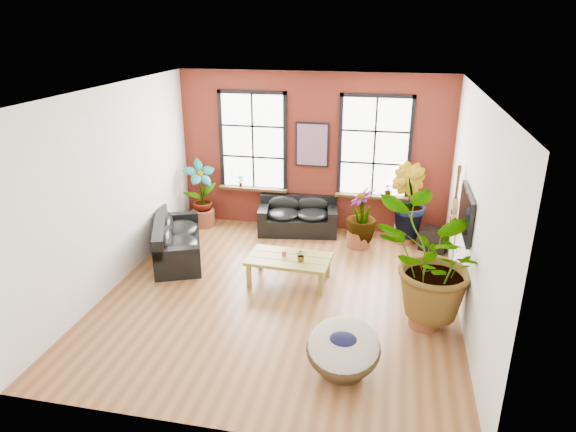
% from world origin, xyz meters
% --- Properties ---
extents(room, '(6.04, 6.54, 3.54)m').
position_xyz_m(room, '(0.00, 0.15, 1.75)').
color(room, brown).
rests_on(room, ground).
extents(sofa_back, '(1.84, 1.09, 0.80)m').
position_xyz_m(sofa_back, '(-0.25, 2.88, 0.36)').
color(sofa_back, black).
rests_on(sofa_back, ground).
extents(sofa_left, '(1.57, 2.22, 0.81)m').
position_xyz_m(sofa_left, '(-2.40, 1.03, 0.37)').
color(sofa_left, black).
rests_on(sofa_left, ground).
extents(coffee_table, '(1.53, 0.93, 0.57)m').
position_xyz_m(coffee_table, '(0.04, 0.51, 0.42)').
color(coffee_table, olive).
rests_on(coffee_table, ground).
extents(papasan_chair, '(1.02, 1.03, 0.75)m').
position_xyz_m(papasan_chair, '(1.28, -1.90, 0.39)').
color(papasan_chair, '#382914').
rests_on(papasan_chair, ground).
extents(poster, '(0.74, 0.06, 0.98)m').
position_xyz_m(poster, '(0.00, 3.18, 1.95)').
color(poster, black).
rests_on(poster, room).
extents(tv_wall_unit, '(0.13, 1.86, 1.20)m').
position_xyz_m(tv_wall_unit, '(2.93, 0.60, 1.54)').
color(tv_wall_unit, black).
rests_on(tv_wall_unit, room).
extents(media_box, '(0.66, 0.61, 0.45)m').
position_xyz_m(media_box, '(2.73, 2.50, 0.22)').
color(media_box, black).
rests_on(media_box, ground).
extents(pot_back_left, '(0.66, 0.66, 0.38)m').
position_xyz_m(pot_back_left, '(-2.47, 2.79, 0.19)').
color(pot_back_left, brown).
rests_on(pot_back_left, ground).
extents(pot_back_right, '(0.53, 0.53, 0.35)m').
position_xyz_m(pot_back_right, '(2.12, 2.80, 0.18)').
color(pot_back_right, brown).
rests_on(pot_back_right, ground).
extents(pot_right_wall, '(0.53, 0.53, 0.36)m').
position_xyz_m(pot_right_wall, '(2.42, -0.49, 0.18)').
color(pot_right_wall, brown).
rests_on(pot_right_wall, ground).
extents(pot_mid, '(0.65, 0.65, 0.36)m').
position_xyz_m(pot_mid, '(1.17, 2.33, 0.18)').
color(pot_mid, brown).
rests_on(pot_mid, ground).
extents(floor_plant_back_left, '(0.90, 0.87, 1.42)m').
position_xyz_m(floor_plant_back_left, '(-2.49, 2.78, 0.86)').
color(floor_plant_back_left, '#2A6E1D').
rests_on(floor_plant_back_left, ground).
extents(floor_plant_back_right, '(1.08, 1.10, 1.56)m').
position_xyz_m(floor_plant_back_right, '(2.11, 2.82, 0.93)').
color(floor_plant_back_right, '#2A6E1D').
rests_on(floor_plant_back_right, ground).
extents(floor_plant_right_wall, '(2.07, 1.93, 1.86)m').
position_xyz_m(floor_plant_right_wall, '(2.44, -0.48, 1.09)').
color(floor_plant_right_wall, '#2A6E1D').
rests_on(floor_plant_right_wall, ground).
extents(floor_plant_mid, '(0.79, 0.79, 1.16)m').
position_xyz_m(floor_plant_mid, '(1.20, 2.34, 0.72)').
color(floor_plant_mid, '#2A6E1D').
rests_on(floor_plant_mid, ground).
extents(table_plant, '(0.23, 0.21, 0.23)m').
position_xyz_m(table_plant, '(0.28, 0.42, 0.59)').
color(table_plant, '#2A6E1D').
rests_on(table_plant, coffee_table).
extents(sill_plant_left, '(0.17, 0.17, 0.27)m').
position_xyz_m(sill_plant_left, '(-1.65, 3.13, 1.04)').
color(sill_plant_left, '#2A6E1D').
rests_on(sill_plant_left, room).
extents(sill_plant_right, '(0.19, 0.19, 0.27)m').
position_xyz_m(sill_plant_right, '(1.70, 3.13, 1.04)').
color(sill_plant_right, '#2A6E1D').
rests_on(sill_plant_right, room).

